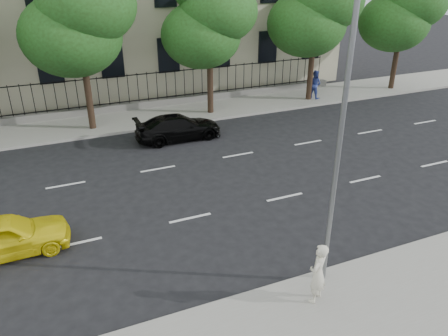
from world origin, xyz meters
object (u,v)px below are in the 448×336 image
at_px(street_light, 330,110).
at_px(woman_near, 318,273).
at_px(yellow_taxi, 4,236).
at_px(black_sedan, 178,127).

distance_m(street_light, woman_near, 4.35).
xyz_separation_m(yellow_taxi, black_sedan, (8.11, 7.34, -0.02)).
distance_m(black_sedan, woman_near, 13.14).
xyz_separation_m(street_light, woman_near, (-0.76, -1.25, -4.10)).
distance_m(street_light, black_sedan, 12.71).
height_order(street_light, woman_near, street_light).
relative_size(yellow_taxi, woman_near, 2.20).
xyz_separation_m(street_light, yellow_taxi, (-8.62, 4.54, -4.47)).
relative_size(street_light, yellow_taxi, 2.03).
distance_m(yellow_taxi, black_sedan, 10.94).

